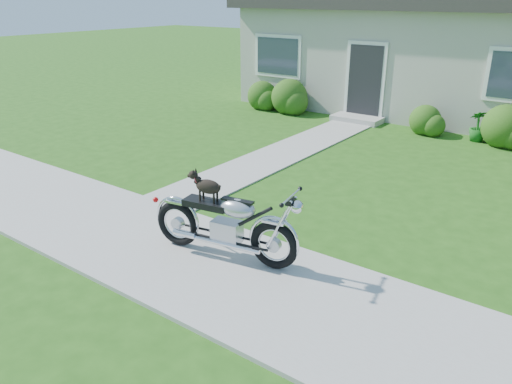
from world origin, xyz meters
TOP-DOWN VIEW (x-y plane):
  - ground at (0.00, 0.00)m, footprint 80.00×80.00m
  - sidewalk at (0.00, 0.00)m, footprint 24.00×2.20m
  - walkway at (-1.50, 5.00)m, footprint 1.20×8.00m
  - house at (-0.00, 11.99)m, footprint 12.60×7.03m
  - shrub_row at (0.15, 8.50)m, footprint 10.66×1.11m
  - potted_plant_left at (-3.93, 8.55)m, footprint 0.75×0.72m
  - potted_plant_right at (1.78, 8.55)m, footprint 0.60×0.60m
  - motorcycle_with_dog at (0.56, 0.26)m, footprint 2.21×0.72m

SIDE VIEW (x-z plane):
  - ground at x=0.00m, z-range 0.00..0.00m
  - walkway at x=-1.50m, z-range 0.00..0.03m
  - sidewalk at x=0.00m, z-range 0.00..0.04m
  - potted_plant_left at x=-3.93m, z-range 0.00..0.64m
  - potted_plant_right at x=1.78m, z-range 0.00..0.76m
  - shrub_row at x=0.15m, z-range -0.11..1.00m
  - motorcycle_with_dog at x=0.56m, z-range -0.03..1.14m
  - house at x=0.00m, z-range -0.09..4.41m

